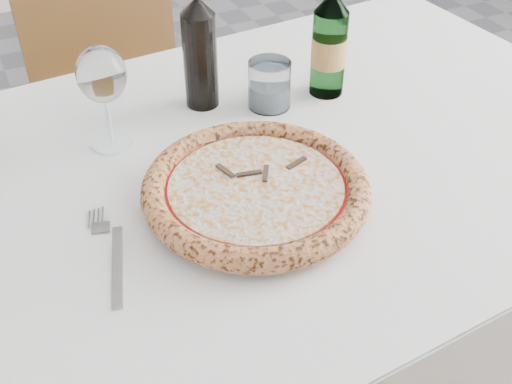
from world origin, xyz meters
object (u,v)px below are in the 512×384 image
wine_glass (102,77)px  wine_bottle (200,51)px  tumbler (269,87)px  beer_bottle (329,44)px  pizza (256,189)px  chair_far (112,73)px  plate (256,198)px  dining_table (231,207)px

wine_glass → wine_bottle: size_ratio=0.72×
tumbler → beer_bottle: (0.12, -0.00, 0.06)m
wine_bottle → pizza: bearing=-97.0°
beer_bottle → wine_bottle: size_ratio=1.00×
chair_far → plate: (-0.01, -0.92, 0.23)m
chair_far → pizza: 0.95m
chair_far → beer_bottle: (0.26, -0.68, 0.32)m
dining_table → pizza: (-0.00, -0.10, 0.11)m
wine_glass → beer_bottle: bearing=-0.6°
plate → wine_bottle: wine_bottle is taller
pizza → wine_glass: 0.31m
dining_table → wine_glass: bearing=135.9°
tumbler → dining_table: bearing=-135.2°
pizza → wine_glass: size_ratio=1.90×
pizza → wine_glass: wine_glass is taller
dining_table → tumbler: 0.24m
wine_glass → beer_bottle: size_ratio=0.72×
plate → tumbler: tumbler is taller
plate → pizza: bearing=160.6°
dining_table → chair_far: bearing=89.5°
plate → pizza: (-0.00, 0.00, 0.02)m
wine_glass → beer_bottle: (0.42, -0.00, -0.03)m
dining_table → tumbler: (0.15, 0.15, 0.12)m
wine_glass → tumbler: size_ratio=2.06×
wine_glass → wine_bottle: wine_bottle is taller
beer_bottle → wine_bottle: bearing=164.6°
plate → dining_table: bearing=90.0°
plate → tumbler: 0.29m
plate → wine_glass: (-0.15, 0.25, 0.12)m
chair_far → plate: bearing=-90.4°
plate → pizza: 0.02m
wine_glass → plate: bearing=-58.4°
tumbler → chair_far: bearing=101.7°
dining_table → beer_bottle: bearing=28.2°
beer_bottle → tumbler: bearing=178.9°
plate → beer_bottle: (0.27, 0.24, 0.09)m
pizza → wine_glass: bearing=121.6°
tumbler → wine_bottle: (-0.11, 0.06, 0.07)m
plate → wine_bottle: size_ratio=1.20×
tumbler → beer_bottle: beer_bottle is taller
dining_table → beer_bottle: beer_bottle is taller
wine_glass → wine_bottle: 0.20m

